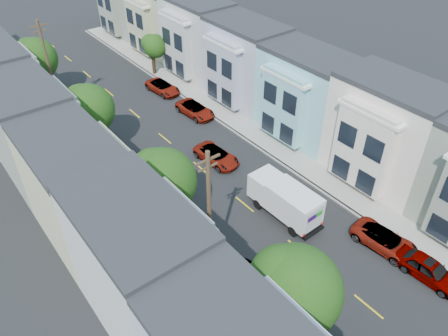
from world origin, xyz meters
name	(u,v)px	position (x,y,z in m)	size (l,w,h in m)	color
ground	(299,249)	(0.00, 0.00, 0.00)	(160.00, 160.00, 0.00)	black
road_slab	(182,153)	(0.00, 15.00, 0.01)	(12.00, 70.00, 0.02)	black
curb_left	(123,177)	(-6.05, 15.00, 0.07)	(0.30, 70.00, 0.15)	gray
curb_right	(233,130)	(6.05, 15.00, 0.07)	(0.30, 70.00, 0.15)	gray
sidewalk_left	(109,183)	(-7.35, 15.00, 0.07)	(2.60, 70.00, 0.15)	gray
sidewalk_right	(243,126)	(7.35, 15.00, 0.07)	(2.60, 70.00, 0.15)	gray
centerline	(182,153)	(0.00, 15.00, 0.00)	(0.12, 70.00, 0.01)	gold
townhouse_row_left	(66,202)	(-11.15, 15.00, 0.00)	(5.00, 70.00, 8.50)	#86C7D3
townhouse_row_right	(271,115)	(11.15, 15.00, 0.00)	(5.00, 70.00, 8.50)	#86C7D3
tree_b	(294,292)	(-6.30, -4.97, 5.63)	(4.70, 4.70, 8.00)	black
tree_c	(162,182)	(-6.30, 7.48, 4.55)	(4.70, 4.70, 6.92)	black
tree_d	(88,110)	(-6.30, 19.50, 4.71)	(4.43, 4.43, 6.95)	black
tree_e	(35,59)	(-6.30, 32.60, 4.80)	(4.45, 4.45, 7.04)	black
tree_far_r	(154,47)	(6.89, 30.96, 3.42)	(2.80, 2.80, 4.87)	black
utility_pole_near	(209,220)	(-6.30, 2.00, 5.15)	(1.60, 0.26, 10.00)	#42301E
utility_pole_far	(50,71)	(-6.30, 28.00, 5.15)	(1.60, 0.26, 10.00)	#42301E
fedex_truck	(285,199)	(1.58, 3.25, 1.59)	(2.29, 5.95, 2.85)	silver
lead_sedan	(216,156)	(1.69, 11.92, 0.63)	(2.11, 4.57, 1.27)	black
parked_left_c	(254,284)	(-4.90, -0.67, 0.74)	(1.56, 4.43, 1.48)	#A4A4A4
parked_left_d	(144,176)	(-4.90, 13.29, 0.73)	(2.04, 4.86, 1.46)	#36070E
parked_right_a	(429,270)	(4.90, -6.90, 0.75)	(1.77, 4.63, 1.50)	#565D66
parked_right_b	(385,241)	(4.90, -3.54, 0.66)	(2.20, 4.77, 1.33)	silver
parked_right_c	(195,110)	(4.90, 19.81, 0.65)	(2.15, 4.65, 1.29)	black
parked_right_d	(163,87)	(4.90, 26.24, 0.63)	(2.10, 4.55, 1.27)	black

